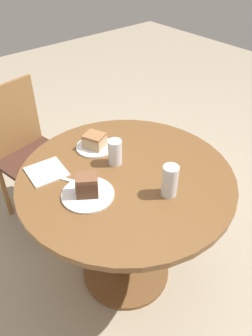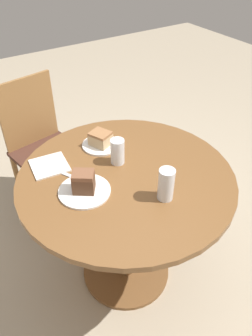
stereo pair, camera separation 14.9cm
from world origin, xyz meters
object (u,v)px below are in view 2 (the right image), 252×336
object	(u,v)px
plate_far	(101,145)
glass_lemonade	(166,186)
cake_slice_far	(100,138)
glass_water	(117,152)
plate_near	(84,190)
chair	(43,146)
cake_slice_near	(83,181)

from	to	relation	value
plate_far	glass_lemonade	bearing A→B (deg)	-85.59
cake_slice_far	glass_water	world-z (taller)	glass_water
plate_near	glass_lemonade	bearing A→B (deg)	-39.21
chair	cake_slice_far	bearing A→B (deg)	-85.99
chair	glass_lemonade	distance (m)	1.11
cake_slice_far	glass_lemonade	world-z (taller)	glass_lemonade
plate_near	cake_slice_far	xyz separation A→B (m)	(0.23, 0.27, 0.04)
chair	glass_lemonade	xyz separation A→B (m)	(0.18, -1.04, 0.34)
plate_near	glass_water	bearing A→B (deg)	22.96
plate_far	glass_water	xyz separation A→B (m)	(-0.00, -0.17, 0.05)
plate_far	glass_lemonade	distance (m)	0.49
glass_water	glass_lemonade	bearing A→B (deg)	-83.14
chair	cake_slice_far	distance (m)	0.65
cake_slice_near	cake_slice_far	size ratio (longest dim) A/B	0.93
plate_near	glass_lemonade	world-z (taller)	glass_lemonade
plate_near	plate_far	bearing A→B (deg)	48.69
chair	glass_lemonade	bearing A→B (deg)	-90.65
plate_far	glass_lemonade	xyz separation A→B (m)	(0.04, -0.49, 0.06)
cake_slice_near	cake_slice_far	world-z (taller)	cake_slice_near
chair	cake_slice_near	bearing A→B (deg)	-106.88
chair	glass_lemonade	size ratio (longest dim) A/B	6.24
cake_slice_far	glass_water	size ratio (longest dim) A/B	1.00
plate_far	cake_slice_far	bearing A→B (deg)	0.00
chair	plate_near	size ratio (longest dim) A/B	4.03
cake_slice_near	glass_lemonade	world-z (taller)	glass_lemonade
plate_near	glass_water	world-z (taller)	glass_water
cake_slice_far	glass_water	xyz separation A→B (m)	(-0.00, -0.17, 0.01)
plate_far	cake_slice_near	world-z (taller)	cake_slice_near
cake_slice_far	plate_near	bearing A→B (deg)	-131.31
plate_near	glass_water	xyz separation A→B (m)	(0.23, 0.10, 0.05)
glass_water	plate_far	bearing A→B (deg)	89.70
plate_near	plate_far	world-z (taller)	same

